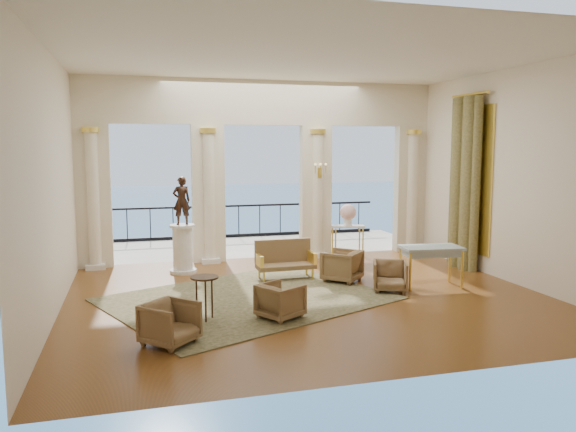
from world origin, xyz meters
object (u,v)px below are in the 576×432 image
object	(u,v)px
pedestal	(183,250)
console_table	(348,231)
game_table	(431,251)
armchair_b	(390,274)
armchair_d	(280,299)
settee	(285,259)
armchair_a	(170,321)
armchair_c	(342,264)
side_table	(204,283)
statue	(182,201)

from	to	relation	value
pedestal	console_table	distance (m)	4.43
game_table	console_table	xyz separation A→B (m)	(-0.47, 3.47, -0.07)
armchair_b	armchair_d	size ratio (longest dim) A/B	1.02
settee	console_table	xyz separation A→B (m)	(2.24, 1.96, 0.26)
pedestal	settee	bearing A→B (deg)	-27.64
armchair_b	armchair_d	bearing A→B (deg)	-133.17
armchair_a	armchair_c	xyz separation A→B (m)	(3.78, 2.96, 0.02)
armchair_a	pedestal	size ratio (longest dim) A/B	0.62
armchair_b	settee	xyz separation A→B (m)	(-1.74, 1.63, 0.08)
settee	game_table	bearing A→B (deg)	-30.23
armchair_d	console_table	xyz separation A→B (m)	(3.06, 4.75, 0.35)
armchair_d	pedestal	size ratio (longest dim) A/B	0.59
armchair_a	console_table	xyz separation A→B (m)	(4.92, 5.54, 0.33)
armchair_c	game_table	distance (m)	1.88
settee	side_table	bearing A→B (deg)	-129.64
armchair_a	game_table	distance (m)	5.79
armchair_c	settee	distance (m)	1.26
armchair_a	armchair_d	bearing A→B (deg)	-21.83
settee	side_table	xyz separation A→B (m)	(-2.06, -2.59, 0.23)
armchair_a	game_table	world-z (taller)	game_table
settee	statue	xyz separation A→B (m)	(-2.11, 1.10, 1.24)
armchair_c	side_table	bearing A→B (deg)	-13.55
armchair_d	console_table	world-z (taller)	console_table
armchair_b	armchair_c	distance (m)	1.20
armchair_b	armchair_d	xyz separation A→B (m)	(-2.56, -1.16, -0.01)
armchair_b	armchair_d	distance (m)	2.81
armchair_a	statue	bearing A→B (deg)	38.23
game_table	console_table	size ratio (longest dim) A/B	1.40
game_table	statue	size ratio (longest dim) A/B	1.18
armchair_a	armchair_c	world-z (taller)	armchair_c
settee	game_table	size ratio (longest dim) A/B	1.00
pedestal	armchair_c	bearing A→B (deg)	-28.26
statue	armchair_a	bearing A→B (deg)	76.23
armchair_c	console_table	world-z (taller)	console_table
armchair_b	armchair_c	xyz separation A→B (m)	(-0.64, 1.01, 0.04)
settee	console_table	distance (m)	2.99
armchair_a	pedestal	distance (m)	4.72
armchair_d	console_table	distance (m)	5.66
armchair_c	statue	bearing A→B (deg)	-73.73
armchair_b	armchair_c	size ratio (longest dim) A/B	0.90
pedestal	side_table	size ratio (longest dim) A/B	1.49
pedestal	console_table	size ratio (longest dim) A/B	1.22
armchair_a	settee	xyz separation A→B (m)	(2.68, 3.58, 0.07)
armchair_a	settee	bearing A→B (deg)	8.37
armchair_a	console_table	world-z (taller)	console_table
settee	game_table	distance (m)	3.12
armchair_c	pedestal	xyz separation A→B (m)	(-3.21, 1.72, 0.16)
pedestal	side_table	bearing A→B (deg)	-89.22
pedestal	game_table	bearing A→B (deg)	-28.45
armchair_a	console_table	distance (m)	7.42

